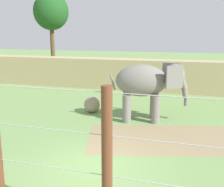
# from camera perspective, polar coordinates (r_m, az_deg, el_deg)

# --- Properties ---
(ground_plane) EXTENTS (120.00, 120.00, 0.00)m
(ground_plane) POSITION_cam_1_polar(r_m,az_deg,el_deg) (9.73, -4.12, -15.00)
(ground_plane) COLOR #759956
(dirt_patch) EXTENTS (7.13, 5.10, 0.01)m
(dirt_patch) POSITION_cam_1_polar(r_m,az_deg,el_deg) (12.25, 10.48, -9.22)
(dirt_patch) COLOR #937F5B
(dirt_patch) RESTS_ON ground
(embankment_wall) EXTENTS (36.00, 1.80, 2.45)m
(embankment_wall) POSITION_cam_1_polar(r_m,az_deg,el_deg) (22.01, 8.54, 3.77)
(embankment_wall) COLOR tan
(embankment_wall) RESTS_ON ground
(elephant) EXTENTS (3.97, 2.08, 2.99)m
(elephant) POSITION_cam_1_polar(r_m,az_deg,el_deg) (14.11, 7.39, 2.13)
(elephant) COLOR gray
(elephant) RESTS_ON ground
(enrichment_ball) EXTENTS (0.91, 0.91, 0.91)m
(enrichment_ball) POSITION_cam_1_polar(r_m,az_deg,el_deg) (15.86, -4.20, -2.31)
(enrichment_ball) COLOR gray
(enrichment_ball) RESTS_ON ground
(cable_fence) EXTENTS (9.67, 0.23, 3.47)m
(cable_fence) POSITION_cam_1_polar(r_m,az_deg,el_deg) (6.51, -13.63, -12.80)
(cable_fence) COLOR brown
(cable_fence) RESTS_ON ground
(tree_behind_wall) EXTENTS (3.60, 3.60, 8.58)m
(tree_behind_wall) POSITION_cam_1_polar(r_m,az_deg,el_deg) (30.11, -12.57, 16.17)
(tree_behind_wall) COLOR brown
(tree_behind_wall) RESTS_ON ground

